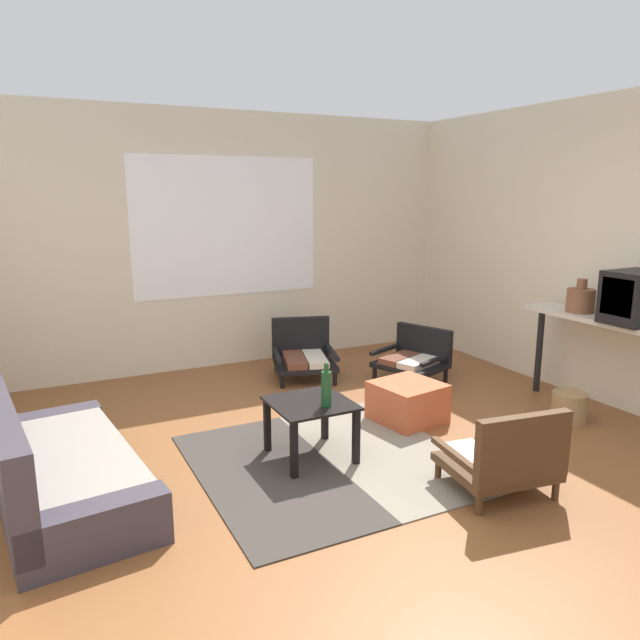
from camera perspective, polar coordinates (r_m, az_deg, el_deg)
name	(u,v)px	position (r m, az deg, el deg)	size (l,w,h in m)	color
ground_plane	(373,476)	(4.13, 5.15, -14.76)	(7.80, 7.80, 0.00)	brown
far_wall_with_window	(226,241)	(6.50, -9.03, 7.52)	(5.60, 0.13, 2.70)	beige
side_wall_right	(621,253)	(5.77, 26.96, 5.74)	(0.12, 6.60, 2.70)	beige
area_rug	(329,461)	(4.31, 0.88, -13.43)	(1.81, 1.82, 0.01)	#38332D
couch	(53,469)	(4.10, -24.28, -12.94)	(0.97, 1.79, 0.69)	#38333D
coffee_table	(310,413)	(4.24, -0.92, -8.97)	(0.55, 0.56, 0.42)	black
armchair_by_window	(303,353)	(6.11, -1.62, -3.19)	(0.76, 0.78, 0.58)	black
armchair_striped_foreground	(505,458)	(3.96, 17.35, -12.54)	(0.71, 0.65, 0.59)	#472D19
armchair_corner	(414,356)	(6.04, 9.08, -3.48)	(0.72, 0.78, 0.53)	black
ottoman_orange	(407,402)	(5.01, 8.42, -7.83)	(0.50, 0.50, 0.33)	#BC5633
console_shelf	(617,332)	(5.41, 26.71, -1.05)	(0.37, 1.71, 0.85)	beige
crt_television	(635,297)	(5.29, 28.06, 1.93)	(0.45, 0.35, 0.42)	black
clay_vase	(581,300)	(5.61, 23.80, 1.81)	(0.24, 0.24, 0.29)	brown
glass_bottle	(326,388)	(4.09, 0.61, -6.55)	(0.07, 0.07, 0.31)	#194723
wicker_basket	(569,407)	(5.40, 22.87, -7.69)	(0.28, 0.28, 0.24)	#9E7A4C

